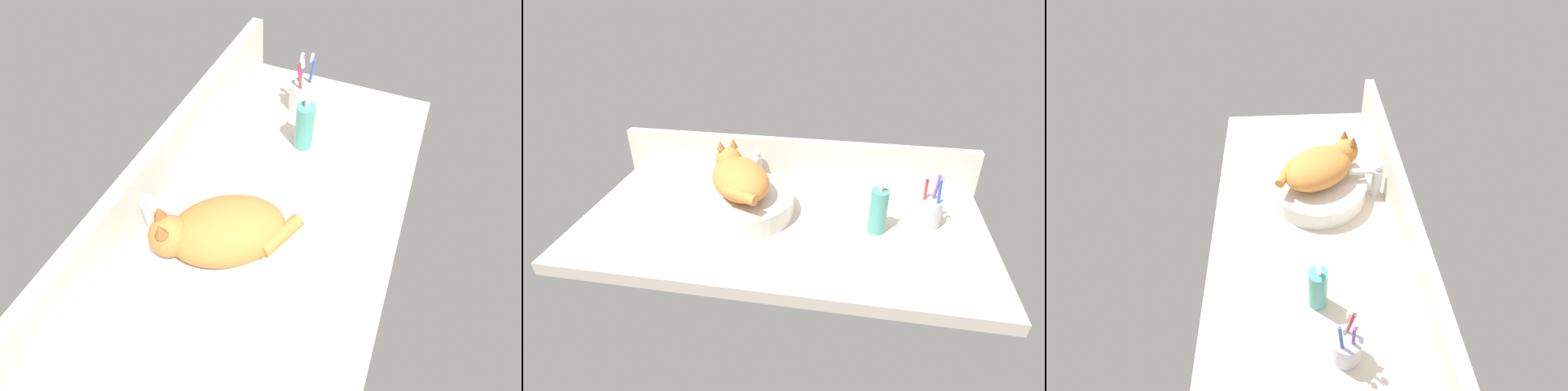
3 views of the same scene
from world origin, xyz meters
TOP-DOWN VIEW (x-y plane):
  - ground_plane at (0.00, 0.00)cm, footprint 127.61×62.24cm
  - backsplash_panel at (0.00, 29.32)cm, footprint 127.61×3.60cm
  - sink_basin at (-13.43, 4.22)cm, footprint 33.63×33.63cm
  - cat at (-14.25, 5.31)cm, footprint 28.01×30.23cm
  - faucet at (-12.88, 23.38)cm, footprint 3.60×11.83cm
  - soap_dispenser at (29.54, 1.02)cm, footprint 5.37×5.37cm
  - toothbrush_cup at (45.16, 6.90)cm, footprint 7.77×7.77cm

SIDE VIEW (x-z plane):
  - ground_plane at x=0.00cm, z-range -4.00..0.00cm
  - sink_basin at x=-13.43cm, z-range 0.00..6.79cm
  - toothbrush_cup at x=45.16cm, z-range -4.37..14.32cm
  - soap_dispenser at x=29.54cm, z-range -1.51..15.75cm
  - faucet at x=-12.88cm, z-range 0.50..14.10cm
  - backsplash_panel at x=0.00cm, z-range 0.00..16.34cm
  - cat at x=-14.25cm, z-range 5.54..19.54cm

